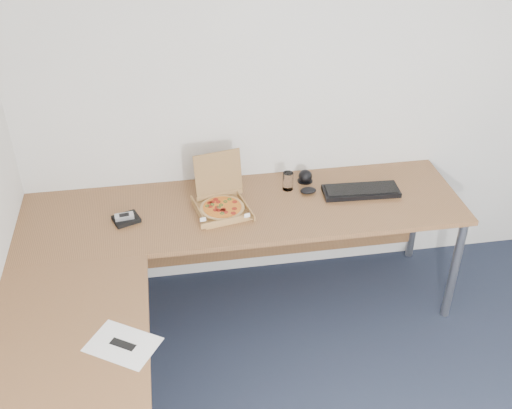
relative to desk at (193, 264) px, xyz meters
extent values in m
cube|color=brown|center=(0.32, 0.43, 0.01)|extent=(2.50, 0.70, 0.03)
cube|color=brown|center=(-0.58, -0.67, 0.01)|extent=(0.70, 1.50, 0.03)
cylinder|color=gray|center=(1.52, 0.73, -0.35)|extent=(0.05, 0.05, 0.70)
cube|color=#A87A44|center=(0.20, 0.40, 0.03)|extent=(0.28, 0.28, 0.01)
cube|color=#A87A44|center=(0.20, 0.56, 0.17)|extent=(0.28, 0.06, 0.27)
cylinder|color=tan|center=(0.20, 0.40, 0.05)|extent=(0.25, 0.25, 0.02)
cylinder|color=#A9160C|center=(0.20, 0.40, 0.06)|extent=(0.21, 0.21, 0.00)
cylinder|color=white|center=(0.61, 0.57, 0.08)|extent=(0.06, 0.06, 0.11)
cube|color=black|center=(1.02, 0.46, 0.04)|extent=(0.45, 0.18, 0.03)
ellipsoid|color=black|center=(0.72, 0.51, 0.05)|extent=(0.11, 0.09, 0.03)
cube|color=black|center=(-0.33, 0.40, 0.04)|extent=(0.17, 0.15, 0.02)
cube|color=#B2B5BA|center=(-0.34, 0.39, 0.06)|extent=(0.11, 0.07, 0.02)
cube|color=white|center=(-0.34, -0.53, 0.03)|extent=(0.35, 0.33, 0.00)
ellipsoid|color=black|center=(0.73, 0.65, 0.07)|extent=(0.09, 0.09, 0.08)
camera|label=1|loc=(-0.08, -2.45, 1.97)|focal=43.30mm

